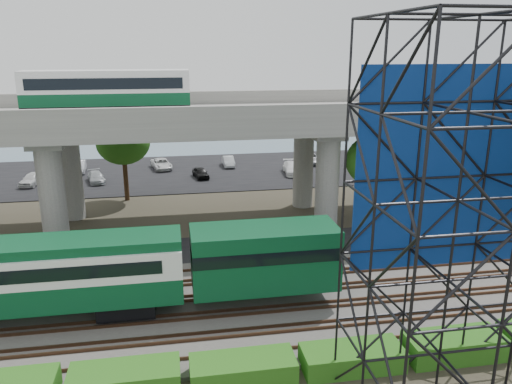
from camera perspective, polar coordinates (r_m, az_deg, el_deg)
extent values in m
plane|color=#474233|center=(26.85, -5.07, -15.34)|extent=(140.00, 140.00, 0.00)
cube|color=slate|center=(28.53, -5.43, -13.08)|extent=(90.00, 12.00, 0.20)
cube|color=black|center=(36.19, -6.50, -6.61)|extent=(90.00, 5.00, 0.08)
cube|color=black|center=(58.56, -7.92, 2.27)|extent=(90.00, 18.00, 0.08)
cube|color=slate|center=(80.09, -8.51, 5.99)|extent=(140.00, 40.00, 0.03)
cube|color=#472D1E|center=(24.42, -4.52, -18.09)|extent=(90.00, 0.08, 0.16)
cube|color=#472D1E|center=(25.62, -4.83, -16.29)|extent=(90.00, 0.08, 0.16)
cube|color=#472D1E|center=(26.10, -4.95, -15.63)|extent=(90.00, 0.08, 0.16)
cube|color=#472D1E|center=(27.33, -5.22, -14.05)|extent=(90.00, 0.08, 0.16)
cube|color=#472D1E|center=(27.81, -5.32, -13.47)|extent=(90.00, 0.08, 0.16)
cube|color=#472D1E|center=(29.07, -5.56, -12.08)|extent=(90.00, 0.08, 0.16)
cube|color=#472D1E|center=(29.56, -5.64, -11.57)|extent=(90.00, 0.08, 0.16)
cube|color=#472D1E|center=(30.84, -5.85, -10.33)|extent=(90.00, 0.08, 0.16)
cube|color=#472D1E|center=(31.34, -5.92, -9.88)|extent=(90.00, 0.08, 0.16)
cube|color=#472D1E|center=(32.64, -6.10, -8.77)|extent=(90.00, 0.08, 0.16)
cube|color=black|center=(28.27, -14.50, -12.21)|extent=(3.00, 2.20, 0.90)
cube|color=black|center=(28.23, -26.17, -7.53)|extent=(15.00, 3.06, 0.70)
cube|color=#0A4625|center=(27.61, 0.99, -7.41)|extent=(8.00, 3.00, 3.40)
cube|color=#9E9B93|center=(39.25, -7.40, 8.16)|extent=(80.00, 12.00, 1.20)
cube|color=#9E9B93|center=(33.40, -7.01, 8.76)|extent=(80.00, 0.50, 1.10)
cube|color=#9E9B93|center=(44.82, -7.80, 10.62)|extent=(80.00, 0.50, 1.10)
cylinder|color=#9E9B93|center=(37.68, -22.25, -0.44)|extent=(1.80, 1.80, 8.00)
cylinder|color=#9E9B93|center=(44.31, -20.43, 2.13)|extent=(1.80, 1.80, 8.00)
cube|color=#9E9B93|center=(40.23, -21.80, 6.03)|extent=(2.40, 9.00, 0.60)
cylinder|color=#9E9B93|center=(38.52, 8.12, 0.98)|extent=(1.80, 1.80, 8.00)
cylinder|color=#9E9B93|center=(45.03, 5.43, 3.30)|extent=(1.80, 1.80, 8.00)
cube|color=#9E9B93|center=(41.03, 6.84, 7.25)|extent=(2.40, 9.00, 0.60)
cylinder|color=#9E9B93|center=(52.63, 24.76, 3.76)|extent=(1.80, 1.80, 8.00)
cube|color=black|center=(39.35, -16.44, 9.05)|extent=(12.00, 2.50, 0.70)
cube|color=#0A4625|center=(39.27, -16.54, 10.21)|extent=(12.00, 2.50, 0.90)
cube|color=white|center=(39.18, -16.67, 11.81)|extent=(12.00, 2.50, 1.30)
cube|color=black|center=(39.17, -16.67, 11.88)|extent=(11.00, 2.56, 0.80)
cube|color=white|center=(39.13, -16.76, 12.97)|extent=(12.00, 2.40, 0.30)
cube|color=navy|center=(21.55, 21.41, 2.42)|extent=(8.10, 0.08, 8.25)
cube|color=#266316|center=(23.03, -14.74, -20.13)|extent=(4.60, 1.80, 1.15)
cube|color=#266316|center=(23.09, -1.51, -19.60)|extent=(4.60, 1.80, 1.03)
cube|color=#266316|center=(24.18, 10.92, -18.12)|extent=(4.60, 1.80, 1.01)
cube|color=#266316|center=(26.16, 21.66, -16.04)|extent=(4.60, 1.80, 1.12)
cylinder|color=#382314|center=(40.34, 13.45, -0.97)|extent=(0.44, 0.44, 4.80)
ellipsoid|color=#266316|center=(39.54, 13.76, 3.46)|extent=(4.94, 4.94, 4.18)
cylinder|color=#382314|center=(48.46, -14.68, 1.82)|extent=(0.44, 0.44, 4.80)
ellipsoid|color=#266316|center=(47.79, -14.96, 5.54)|extent=(4.94, 4.94, 4.18)
imported|color=silver|center=(57.34, -24.20, 1.38)|extent=(2.35, 4.06, 1.30)
imported|color=silver|center=(61.26, -19.56, 2.75)|extent=(1.68, 4.00, 1.28)
imported|color=#9FA3A6|center=(56.07, -17.81, 1.63)|extent=(2.45, 4.09, 1.11)
imported|color=silver|center=(60.35, -10.77, 3.17)|extent=(2.83, 4.61, 1.19)
imported|color=black|center=(55.56, -6.35, 2.21)|extent=(1.97, 3.52, 1.13)
imported|color=#B0B5B9|center=(60.71, -3.16, 3.51)|extent=(1.27, 3.58, 1.18)
imported|color=white|center=(57.07, 4.19, 2.74)|extent=(2.22, 4.68, 1.32)
imported|color=#A7A9AF|center=(62.68, 6.23, 3.87)|extent=(2.12, 4.45, 1.22)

